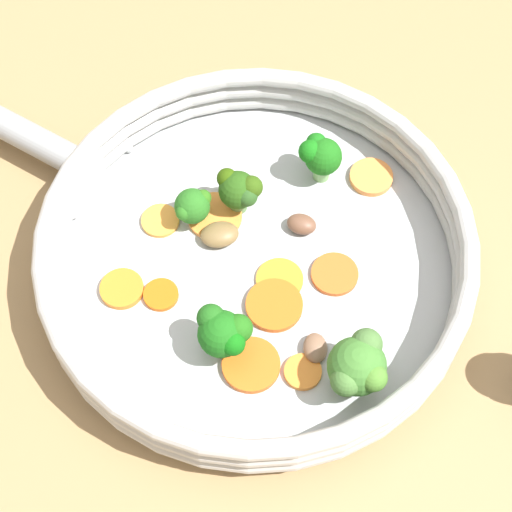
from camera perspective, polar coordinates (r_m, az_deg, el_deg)
ground_plane at (r=0.74m, az=-0.00°, el=-1.12°), size 4.00×4.00×0.00m
skillet at (r=0.73m, az=-0.00°, el=-0.85°), size 0.34×0.34×0.01m
skillet_rim_wall at (r=0.70m, az=-0.00°, el=0.36°), size 0.36×0.36×0.05m
skillet_handle at (r=0.82m, az=-16.52°, el=8.47°), size 0.17×0.14×0.03m
skillet_rivet_left at (r=0.79m, az=-8.49°, el=7.14°), size 0.01×0.01×0.01m
skillet_rivet_right at (r=0.76m, az=-12.10°, el=2.73°), size 0.01×0.01×0.01m
carrot_slice_0 at (r=0.71m, az=1.58°, el=-1.57°), size 0.05×0.05×0.00m
carrot_slice_1 at (r=0.77m, az=7.69°, el=5.24°), size 0.05×0.05×0.01m
carrot_slice_2 at (r=0.68m, az=3.06°, el=-7.75°), size 0.04×0.04×0.00m
carrot_slice_3 at (r=0.75m, az=-2.77°, el=2.67°), size 0.05×0.05×0.00m
carrot_slice_4 at (r=0.72m, az=-8.94°, el=-2.17°), size 0.05×0.05×0.01m
carrot_slice_5 at (r=0.71m, az=-6.25°, el=-2.88°), size 0.04×0.04×0.00m
carrot_slice_6 at (r=0.75m, az=-6.40°, el=2.36°), size 0.04×0.04×0.00m
carrot_slice_7 at (r=0.72m, az=5.26°, el=-1.22°), size 0.05×0.05×0.00m
carrot_slice_8 at (r=0.70m, az=1.39°, el=-3.25°), size 0.05×0.05×0.01m
carrot_slice_9 at (r=0.68m, az=-0.33°, el=-7.27°), size 0.06×0.06×0.01m
broccoli_floret_0 at (r=0.73m, az=-4.25°, el=3.32°), size 0.03×0.03×0.04m
broccoli_floret_1 at (r=0.66m, az=-2.18°, el=-5.13°), size 0.05×0.04×0.05m
broccoli_floret_2 at (r=0.65m, az=6.81°, el=-7.32°), size 0.05×0.05×0.06m
broccoli_floret_3 at (r=0.75m, az=4.30°, el=6.71°), size 0.04×0.04×0.05m
broccoli_floret_4 at (r=0.73m, az=-1.11°, el=4.42°), size 0.04×0.04×0.04m
mushroom_piece_0 at (r=0.73m, az=-2.45°, el=1.44°), size 0.03×0.04×0.01m
mushroom_piece_1 at (r=0.68m, az=3.98°, el=-6.14°), size 0.03×0.03×0.01m
mushroom_piece_2 at (r=0.74m, az=3.05°, el=2.14°), size 0.03×0.03×0.01m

